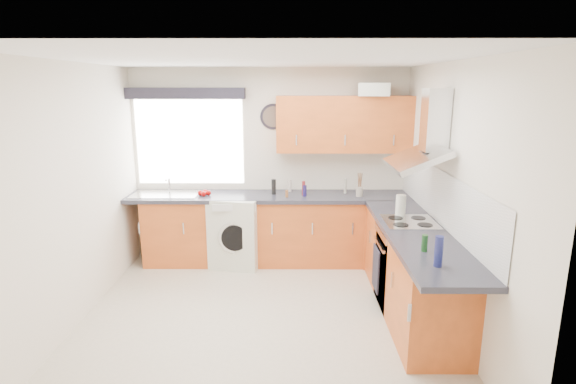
{
  "coord_description": "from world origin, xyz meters",
  "views": [
    {
      "loc": [
        0.28,
        -4.09,
        2.28
      ],
      "look_at": [
        0.25,
        0.85,
        1.1
      ],
      "focal_mm": 28.0,
      "sensor_mm": 36.0,
      "label": 1
    }
  ],
  "objects_px": {
    "oven": "(407,267)",
    "upper_cabinets": "(344,124)",
    "extractor_hood": "(426,139)",
    "washing_machine": "(238,230)"
  },
  "relations": [
    {
      "from": "oven",
      "to": "upper_cabinets",
      "type": "xyz_separation_m",
      "value": [
        -0.55,
        1.32,
        1.38
      ]
    },
    {
      "from": "extractor_hood",
      "to": "washing_machine",
      "type": "xyz_separation_m",
      "value": [
        -2.01,
        1.13,
        -1.32
      ]
    },
    {
      "from": "extractor_hood",
      "to": "washing_machine",
      "type": "relative_size",
      "value": 0.86
    },
    {
      "from": "extractor_hood",
      "to": "upper_cabinets",
      "type": "distance_m",
      "value": 1.48
    },
    {
      "from": "oven",
      "to": "upper_cabinets",
      "type": "relative_size",
      "value": 0.5
    },
    {
      "from": "upper_cabinets",
      "to": "oven",
      "type": "bearing_deg",
      "value": -67.46
    },
    {
      "from": "oven",
      "to": "washing_machine",
      "type": "relative_size",
      "value": 0.94
    },
    {
      "from": "oven",
      "to": "washing_machine",
      "type": "height_order",
      "value": "washing_machine"
    },
    {
      "from": "oven",
      "to": "washing_machine",
      "type": "xyz_separation_m",
      "value": [
        -1.91,
        1.13,
        0.03
      ]
    },
    {
      "from": "extractor_hood",
      "to": "upper_cabinets",
      "type": "bearing_deg",
      "value": 116.13
    }
  ]
}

